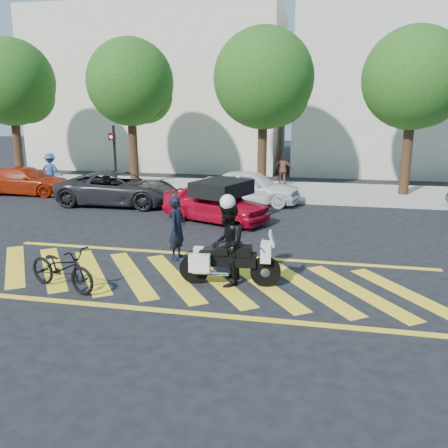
% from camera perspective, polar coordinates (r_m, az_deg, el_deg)
% --- Properties ---
extents(ground, '(90.00, 90.00, 0.00)m').
position_cam_1_polar(ground, '(11.65, -3.21, -6.64)').
color(ground, black).
rests_on(ground, ground).
extents(sidewalk, '(60.00, 5.00, 0.15)m').
position_cam_1_polar(sidewalk, '(23.04, 4.52, 4.06)').
color(sidewalk, '#9E998E').
rests_on(sidewalk, ground).
extents(crosswalk, '(12.33, 4.00, 0.01)m').
position_cam_1_polar(crosswalk, '(11.66, -3.39, -6.60)').
color(crosswalk, yellow).
rests_on(crosswalk, ground).
extents(building_left, '(16.00, 8.00, 10.00)m').
position_cam_1_polar(building_left, '(33.33, -7.48, 15.65)').
color(building_left, beige).
rests_on(building_left, ground).
extents(building_right, '(16.00, 8.00, 11.00)m').
position_cam_1_polar(building_right, '(32.12, 23.75, 15.55)').
color(building_right, beige).
rests_on(building_right, ground).
extents(tree_far_left, '(4.40, 4.40, 7.41)m').
position_cam_1_polar(tree_far_left, '(27.52, -23.91, 14.99)').
color(tree_far_left, black).
rests_on(tree_far_left, ground).
extents(tree_left, '(4.20, 4.20, 7.26)m').
position_cam_1_polar(tree_left, '(24.39, -10.85, 16.04)').
color(tree_left, black).
rests_on(tree_left, ground).
extents(tree_center, '(4.60, 4.60, 7.56)m').
position_cam_1_polar(tree_center, '(22.75, 5.13, 16.63)').
color(tree_center, black).
rests_on(tree_center, ground).
extents(tree_right, '(4.40, 4.40, 7.41)m').
position_cam_1_polar(tree_right, '(22.89, 22.14, 15.53)').
color(tree_right, black).
rests_on(tree_right, ground).
extents(signal_pole, '(0.28, 0.43, 3.20)m').
position_cam_1_polar(signal_pole, '(22.41, -13.07, 8.21)').
color(signal_pole, black).
rests_on(signal_pole, ground).
extents(officer_bike, '(0.51, 0.70, 1.75)m').
position_cam_1_polar(officer_bike, '(12.94, -5.64, -0.47)').
color(officer_bike, black).
rests_on(officer_bike, ground).
extents(bicycle, '(2.09, 1.28, 1.04)m').
position_cam_1_polar(bicycle, '(11.47, -18.94, -5.00)').
color(bicycle, black).
rests_on(bicycle, ground).
extents(police_motorcycle, '(2.40, 0.79, 1.06)m').
position_cam_1_polar(police_motorcycle, '(11.13, 0.50, -4.49)').
color(police_motorcycle, black).
rests_on(police_motorcycle, ground).
extents(officer_moto, '(0.82, 1.02, 2.00)m').
position_cam_1_polar(officer_moto, '(11.00, 0.43, -2.39)').
color(officer_moto, black).
rests_on(officer_moto, ground).
extents(red_convertible, '(4.35, 3.03, 1.38)m').
position_cam_1_polar(red_convertible, '(17.05, -1.05, 2.56)').
color(red_convertible, '#AE081D').
rests_on(red_convertible, ground).
extents(parked_left, '(4.42, 1.90, 1.27)m').
position_cam_1_polar(parked_left, '(24.23, -22.75, 4.84)').
color(parked_left, '#9A2109').
rests_on(parked_left, ground).
extents(parked_mid_left, '(5.12, 2.45, 1.41)m').
position_cam_1_polar(parked_mid_left, '(20.41, -12.58, 4.23)').
color(parked_mid_left, black).
rests_on(parked_mid_left, ground).
extents(parked_mid_right, '(4.34, 2.12, 1.42)m').
position_cam_1_polar(parked_mid_right, '(20.21, 3.24, 4.47)').
color(parked_mid_right, white).
rests_on(parked_mid_right, ground).
extents(pedestrian_left, '(1.17, 0.80, 1.67)m').
position_cam_1_polar(pedestrian_left, '(24.75, -20.13, 6.08)').
color(pedestrian_left, '#314E88').
rests_on(pedestrian_left, sidewalk).
extents(pedestrian_right, '(0.97, 0.47, 1.61)m').
position_cam_1_polar(pedestrian_right, '(24.02, 7.10, 6.54)').
color(pedestrian_right, brown).
rests_on(pedestrian_right, sidewalk).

